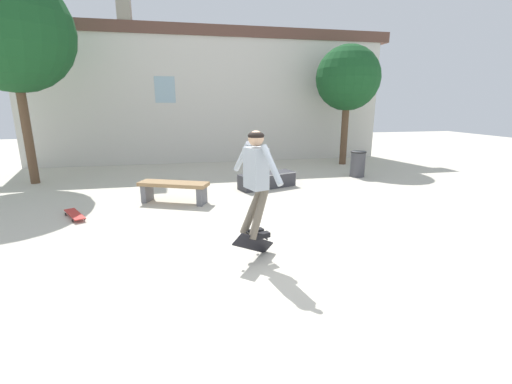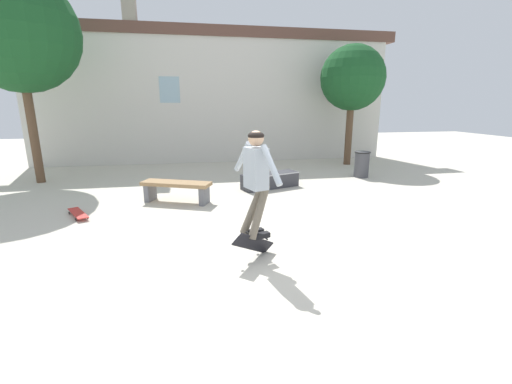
{
  "view_description": "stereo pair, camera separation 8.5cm",
  "coord_description": "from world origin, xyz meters",
  "px_view_note": "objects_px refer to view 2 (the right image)",
  "views": [
    {
      "loc": [
        -1.13,
        -4.28,
        2.17
      ],
      "look_at": [
        -0.18,
        0.19,
        0.99
      ],
      "focal_mm": 24.0,
      "sensor_mm": 36.0,
      "label": 1
    },
    {
      "loc": [
        -1.04,
        -4.29,
        2.17
      ],
      "look_at": [
        -0.18,
        0.19,
        0.99
      ],
      "focal_mm": 24.0,
      "sensor_mm": 36.0,
      "label": 2
    }
  ],
  "objects_px": {
    "park_bench": "(176,188)",
    "skateboard_flipping": "(254,244)",
    "skater": "(256,175)",
    "tree_left": "(17,32)",
    "tree_right": "(352,78)",
    "trash_bin": "(362,164)",
    "skate_ledge": "(270,180)",
    "skateboard_resting": "(78,213)"
  },
  "relations": [
    {
      "from": "park_bench",
      "to": "skateboard_resting",
      "type": "relative_size",
      "value": 1.9
    },
    {
      "from": "park_bench",
      "to": "skater",
      "type": "relative_size",
      "value": 1.07
    },
    {
      "from": "skater",
      "to": "skateboard_resting",
      "type": "relative_size",
      "value": 1.77
    },
    {
      "from": "tree_left",
      "to": "skateboard_flipping",
      "type": "relative_size",
      "value": 7.92
    },
    {
      "from": "park_bench",
      "to": "trash_bin",
      "type": "distance_m",
      "value": 5.71
    },
    {
      "from": "park_bench",
      "to": "skateboard_flipping",
      "type": "relative_size",
      "value": 2.32
    },
    {
      "from": "skater",
      "to": "skateboard_flipping",
      "type": "xyz_separation_m",
      "value": [
        -0.04,
        -0.05,
        -0.99
      ]
    },
    {
      "from": "tree_left",
      "to": "skater",
      "type": "distance_m",
      "value": 8.3
    },
    {
      "from": "skateboard_resting",
      "to": "skater",
      "type": "bearing_deg",
      "value": -157.77
    },
    {
      "from": "skater",
      "to": "tree_left",
      "type": "bearing_deg",
      "value": 111.79
    },
    {
      "from": "trash_bin",
      "to": "skater",
      "type": "xyz_separation_m",
      "value": [
        -4.22,
        -4.95,
        0.82
      ]
    },
    {
      "from": "tree_left",
      "to": "skateboard_resting",
      "type": "xyz_separation_m",
      "value": [
        1.96,
        -3.48,
        -3.87
      ]
    },
    {
      "from": "tree_left",
      "to": "skater",
      "type": "bearing_deg",
      "value": -49.73
    },
    {
      "from": "park_bench",
      "to": "skateboard_flipping",
      "type": "height_order",
      "value": "skateboard_flipping"
    },
    {
      "from": "skater",
      "to": "skateboard_resting",
      "type": "distance_m",
      "value": 4.17
    },
    {
      "from": "tree_right",
      "to": "tree_left",
      "type": "relative_size",
      "value": 0.76
    },
    {
      "from": "tree_left",
      "to": "trash_bin",
      "type": "distance_m",
      "value": 10.0
    },
    {
      "from": "park_bench",
      "to": "skateboard_resting",
      "type": "height_order",
      "value": "park_bench"
    },
    {
      "from": "skater",
      "to": "skateboard_flipping",
      "type": "bearing_deg",
      "value": -149.3
    },
    {
      "from": "skate_ledge",
      "to": "skateboard_resting",
      "type": "bearing_deg",
      "value": -179.09
    },
    {
      "from": "tree_right",
      "to": "park_bench",
      "type": "height_order",
      "value": "tree_right"
    },
    {
      "from": "tree_left",
      "to": "skateboard_resting",
      "type": "distance_m",
      "value": 5.56
    },
    {
      "from": "skateboard_flipping",
      "to": "tree_right",
      "type": "bearing_deg",
      "value": 15.74
    },
    {
      "from": "tree_right",
      "to": "skateboard_flipping",
      "type": "height_order",
      "value": "tree_right"
    },
    {
      "from": "trash_bin",
      "to": "skate_ledge",
      "type": "bearing_deg",
      "value": -164.98
    },
    {
      "from": "skateboard_resting",
      "to": "tree_left",
      "type": "bearing_deg",
      "value": 0.64
    },
    {
      "from": "skateboard_flipping",
      "to": "trash_bin",
      "type": "bearing_deg",
      "value": 9.26
    },
    {
      "from": "tree_right",
      "to": "skateboard_resting",
      "type": "distance_m",
      "value": 9.6
    },
    {
      "from": "skate_ledge",
      "to": "skateboard_flipping",
      "type": "relative_size",
      "value": 2.35
    },
    {
      "from": "skate_ledge",
      "to": "trash_bin",
      "type": "bearing_deg",
      "value": -4.75
    },
    {
      "from": "tree_left",
      "to": "skate_ledge",
      "type": "distance_m",
      "value": 7.52
    },
    {
      "from": "park_bench",
      "to": "skateboard_flipping",
      "type": "xyz_separation_m",
      "value": [
        1.17,
        -3.23,
        -0.09
      ]
    },
    {
      "from": "tree_right",
      "to": "tree_left",
      "type": "bearing_deg",
      "value": -173.47
    },
    {
      "from": "skate_ledge",
      "to": "skateboard_flipping",
      "type": "distance_m",
      "value": 4.36
    },
    {
      "from": "skateboard_flipping",
      "to": "skate_ledge",
      "type": "bearing_deg",
      "value": 33.42
    },
    {
      "from": "skate_ledge",
      "to": "skateboard_resting",
      "type": "xyz_separation_m",
      "value": [
        -4.29,
        -1.62,
        -0.13
      ]
    },
    {
      "from": "skater",
      "to": "trash_bin",
      "type": "bearing_deg",
      "value": 31.07
    },
    {
      "from": "tree_right",
      "to": "skateboard_flipping",
      "type": "xyz_separation_m",
      "value": [
        -4.83,
        -7.17,
        -2.77
      ]
    },
    {
      "from": "trash_bin",
      "to": "skater",
      "type": "bearing_deg",
      "value": -130.45
    },
    {
      "from": "park_bench",
      "to": "skateboard_flipping",
      "type": "bearing_deg",
      "value": -46.68
    },
    {
      "from": "park_bench",
      "to": "skateboard_resting",
      "type": "bearing_deg",
      "value": -137.16
    },
    {
      "from": "tree_right",
      "to": "skate_ledge",
      "type": "relative_size",
      "value": 2.55
    }
  ]
}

